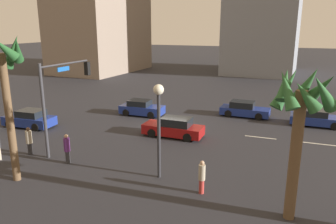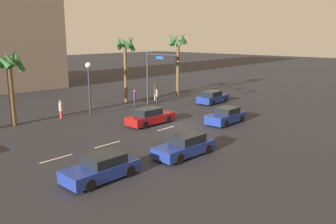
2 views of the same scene
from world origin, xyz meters
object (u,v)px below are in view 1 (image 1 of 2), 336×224
(car_5, at_px, (244,110))
(pedestrian_2, at_px, (202,176))
(car_4, at_px, (174,128))
(building_3, at_px, (100,19))
(streetlamp, at_px, (159,112))
(pedestrian_0, at_px, (67,148))
(car_1, at_px, (316,118))
(palm_tree_2, at_px, (301,108))
(traffic_signal, at_px, (61,90))
(building_1, at_px, (265,8))
(car_2, at_px, (30,119))
(palm_tree_3, at_px, (4,72))
(car_0, at_px, (142,108))
(pedestrian_3, at_px, (29,140))

(car_5, height_order, pedestrian_2, pedestrian_2)
(car_4, relative_size, building_3, 0.24)
(car_5, xyz_separation_m, streetlamp, (2.64, 14.28, 3.06))
(pedestrian_0, relative_size, pedestrian_2, 1.06)
(car_1, xyz_separation_m, palm_tree_2, (1.88, 15.10, 4.29))
(traffic_signal, bearing_deg, palm_tree_2, 166.47)
(building_1, bearing_deg, car_4, 88.59)
(pedestrian_2, relative_size, palm_tree_2, 0.26)
(car_2, bearing_deg, pedestrian_0, 146.11)
(car_5, height_order, building_1, building_1)
(car_5, bearing_deg, pedestrian_2, 89.99)
(car_2, height_order, palm_tree_3, palm_tree_3)
(car_4, height_order, pedestrian_2, pedestrian_2)
(car_0, bearing_deg, palm_tree_2, 135.12)
(car_0, relative_size, car_5, 0.91)
(car_1, xyz_separation_m, pedestrian_0, (14.51, 13.63, 0.34))
(building_1, bearing_deg, pedestrian_2, 94.44)
(car_0, xyz_separation_m, car_1, (-14.98, -2.05, -0.03))
(car_0, distance_m, palm_tree_2, 18.98)
(palm_tree_2, bearing_deg, building_3, -49.54)
(palm_tree_2, bearing_deg, pedestrian_0, -6.66)
(pedestrian_2, relative_size, building_1, 0.08)
(car_0, height_order, traffic_signal, traffic_signal)
(pedestrian_3, bearing_deg, car_2, -47.30)
(pedestrian_3, height_order, building_1, building_1)
(car_4, distance_m, streetlamp, 7.55)
(car_2, bearing_deg, traffic_signal, 152.25)
(streetlamp, distance_m, building_3, 45.38)
(car_1, bearing_deg, pedestrian_3, 37.06)
(car_2, bearing_deg, building_3, -68.44)
(streetlamp, relative_size, building_3, 0.28)
(car_2, height_order, palm_tree_2, palm_tree_2)
(palm_tree_2, bearing_deg, car_2, -17.96)
(car_5, bearing_deg, car_4, 61.07)
(car_2, relative_size, car_5, 0.96)
(car_0, height_order, car_4, car_4)
(car_0, distance_m, pedestrian_2, 15.27)
(streetlamp, bearing_deg, building_3, -54.72)
(car_2, xyz_separation_m, streetlamp, (-13.41, 4.89, 3.04))
(car_4, relative_size, building_1, 0.21)
(building_3, bearing_deg, car_0, 131.93)
(palm_tree_2, bearing_deg, car_1, -97.08)
(pedestrian_3, bearing_deg, car_0, -103.30)
(car_0, relative_size, building_3, 0.22)
(pedestrian_3, bearing_deg, building_3, -65.12)
(car_5, bearing_deg, building_3, -38.13)
(building_3, bearing_deg, pedestrian_0, 122.75)
(traffic_signal, bearing_deg, car_1, -144.15)
(car_2, xyz_separation_m, building_1, (-14.71, -40.34, 10.23))
(car_1, distance_m, building_3, 42.64)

